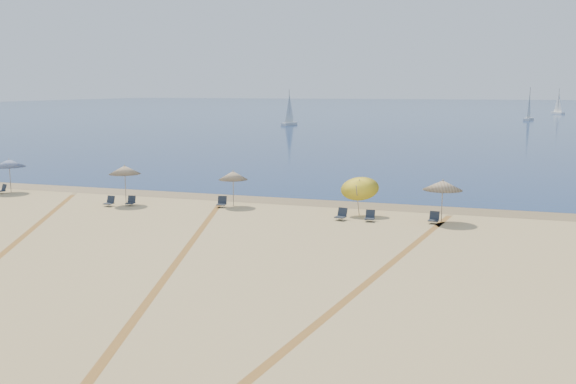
# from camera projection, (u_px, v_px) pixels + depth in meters

# --- Properties ---
(ground) EXTENTS (160.00, 160.00, 0.00)m
(ground) POSITION_uv_depth(u_px,v_px,m) (95.00, 334.00, 19.38)
(ground) COLOR tan
(ground) RESTS_ON ground
(ocean) EXTENTS (500.00, 500.00, 0.00)m
(ocean) POSITION_uv_depth(u_px,v_px,m) (454.00, 109.00, 231.11)
(ocean) COLOR #0C2151
(ocean) RESTS_ON ground
(wet_sand) EXTENTS (500.00, 500.00, 0.00)m
(wet_sand) POSITION_uv_depth(u_px,v_px,m) (306.00, 202.00, 41.97)
(wet_sand) COLOR olive
(wet_sand) RESTS_ON ground
(umbrella_0) EXTENTS (2.30, 2.30, 2.48)m
(umbrella_0) POSITION_uv_depth(u_px,v_px,m) (9.00, 163.00, 45.52)
(umbrella_0) COLOR gray
(umbrella_0) RESTS_ON ground
(umbrella_1) EXTENTS (2.06, 2.06, 2.61)m
(umbrella_1) POSITION_uv_depth(u_px,v_px,m) (125.00, 170.00, 40.81)
(umbrella_1) COLOR gray
(umbrella_1) RESTS_ON ground
(umbrella_2) EXTENTS (1.89, 1.89, 2.33)m
(umbrella_2) POSITION_uv_depth(u_px,v_px,m) (233.00, 175.00, 40.22)
(umbrella_2) COLOR gray
(umbrella_2) RESTS_ON ground
(umbrella_3) EXTENTS (2.29, 2.26, 2.65)m
(umbrella_3) POSITION_uv_depth(u_px,v_px,m) (359.00, 185.00, 37.33)
(umbrella_3) COLOR gray
(umbrella_3) RESTS_ON ground
(umbrella_4) EXTENTS (2.25, 2.25, 2.45)m
(umbrella_4) POSITION_uv_depth(u_px,v_px,m) (443.00, 185.00, 35.37)
(umbrella_4) COLOR gray
(umbrella_4) RESTS_ON ground
(chair_0) EXTENTS (0.75, 0.80, 0.66)m
(chair_0) POSITION_uv_depth(u_px,v_px,m) (2.00, 189.00, 45.32)
(chair_0) COLOR #1C212B
(chair_0) RESTS_ON ground
(chair_1) EXTENTS (0.56, 0.65, 0.65)m
(chair_1) POSITION_uv_depth(u_px,v_px,m) (110.00, 202.00, 40.44)
(chair_1) COLOR #1C212B
(chair_1) RESTS_ON ground
(chair_2) EXTENTS (0.60, 0.67, 0.63)m
(chair_2) POSITION_uv_depth(u_px,v_px,m) (131.00, 201.00, 40.61)
(chair_2) COLOR #1C212B
(chair_2) RESTS_ON ground
(chair_3) EXTENTS (0.68, 0.76, 0.69)m
(chair_3) POSITION_uv_depth(u_px,v_px,m) (222.00, 202.00, 40.11)
(chair_3) COLOR #1C212B
(chair_3) RESTS_ON ground
(chair_4) EXTENTS (0.71, 0.78, 0.69)m
(chair_4) POSITION_uv_depth(u_px,v_px,m) (341.00, 215.00, 36.18)
(chair_4) COLOR #1C212B
(chair_4) RESTS_ON ground
(chair_5) EXTENTS (0.55, 0.64, 0.63)m
(chair_5) POSITION_uv_depth(u_px,v_px,m) (370.00, 216.00, 35.82)
(chair_5) COLOR #1C212B
(chair_5) RESTS_ON ground
(chair_6) EXTENTS (0.62, 0.70, 0.66)m
(chair_6) POSITION_uv_depth(u_px,v_px,m) (434.00, 218.00, 35.27)
(chair_6) COLOR #1C212B
(chair_6) RESTS_ON ground
(sailboat_0) EXTENTS (3.49, 5.01, 7.45)m
(sailboat_0) POSITION_uv_depth(u_px,v_px,m) (558.00, 106.00, 184.08)
(sailboat_0) COLOR white
(sailboat_0) RESTS_ON ocean
(sailboat_1) EXTENTS (2.18, 5.04, 7.28)m
(sailboat_1) POSITION_uv_depth(u_px,v_px,m) (289.00, 114.00, 128.37)
(sailboat_1) COLOR white
(sailboat_1) RESTS_ON ocean
(sailboat_2) EXTENTS (2.68, 5.38, 7.77)m
(sailboat_2) POSITION_uv_depth(u_px,v_px,m) (529.00, 110.00, 147.52)
(sailboat_2) COLOR white
(sailboat_2) RESTS_ON ocean
(tire_tracks) EXTENTS (53.22, 38.37, 0.00)m
(tire_tracks) POSITION_uv_depth(u_px,v_px,m) (178.00, 258.00, 28.09)
(tire_tracks) COLOR tan
(tire_tracks) RESTS_ON ground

